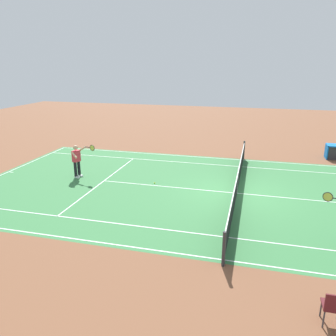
% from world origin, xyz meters
% --- Properties ---
extents(ground_plane, '(60.00, 60.00, 0.00)m').
position_xyz_m(ground_plane, '(0.00, 0.00, 0.00)').
color(ground_plane, brown).
extents(court_slab, '(24.20, 11.40, 0.00)m').
position_xyz_m(court_slab, '(0.00, 0.00, 0.00)').
color(court_slab, '#387A42').
rests_on(court_slab, ground_plane).
extents(court_line_markings, '(23.85, 11.05, 0.01)m').
position_xyz_m(court_line_markings, '(0.00, 0.00, 0.00)').
color(court_line_markings, white).
rests_on(court_line_markings, ground_plane).
extents(tennis_net, '(0.10, 11.70, 1.08)m').
position_xyz_m(tennis_net, '(0.00, 0.00, 0.49)').
color(tennis_net, '#2D2D33').
rests_on(tennis_net, ground_plane).
extents(tennis_player_near, '(1.16, 0.75, 1.70)m').
position_xyz_m(tennis_player_near, '(7.90, -0.20, 0.93)').
color(tennis_player_near, black).
rests_on(tennis_player_near, ground_plane).
extents(tennis_ball, '(0.07, 0.07, 0.07)m').
position_xyz_m(tennis_ball, '(3.89, -0.27, 0.03)').
color(tennis_ball, '#CCE01E').
rests_on(tennis_ball, ground_plane).
extents(spectator_chair_4, '(0.44, 0.44, 0.88)m').
position_xyz_m(spectator_chair_4, '(-2.54, 7.52, 0.52)').
color(spectator_chair_4, '#38383D').
rests_on(spectator_chair_4, ground_plane).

